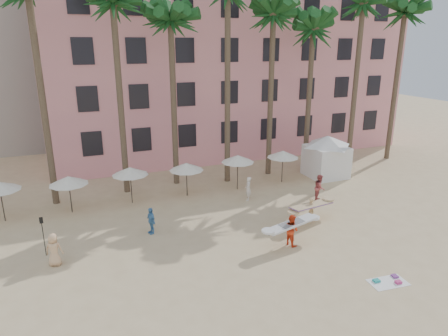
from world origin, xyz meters
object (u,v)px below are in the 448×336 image
carrier_yellow (312,208)px  carrier_white (291,229)px  pink_hotel (222,71)px  cabana (327,153)px

carrier_yellow → carrier_white: (-2.71, -2.14, 0.02)m
pink_hotel → carrier_yellow: (-2.01, -20.69, -7.06)m
cabana → carrier_yellow: bearing=-130.2°
cabana → carrier_yellow: cabana is taller
pink_hotel → carrier_yellow: pink_hotel is taller
pink_hotel → carrier_yellow: 21.96m
pink_hotel → carrier_white: 24.35m
pink_hotel → cabana: (4.17, -13.39, -5.93)m
pink_hotel → cabana: bearing=-72.7°
pink_hotel → carrier_yellow: size_ratio=10.19×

